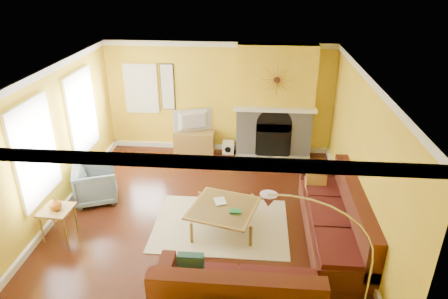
# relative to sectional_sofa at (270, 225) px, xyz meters

# --- Properties ---
(floor) EXTENTS (5.50, 6.00, 0.02)m
(floor) POSITION_rel_sectional_sofa_xyz_m (-1.20, 0.85, -0.46)
(floor) COLOR #512111
(floor) RESTS_ON ground
(ceiling) EXTENTS (5.50, 6.00, 0.02)m
(ceiling) POSITION_rel_sectional_sofa_xyz_m (-1.20, 0.85, 2.26)
(ceiling) COLOR white
(ceiling) RESTS_ON ground
(wall_back) EXTENTS (5.50, 0.02, 2.70)m
(wall_back) POSITION_rel_sectional_sofa_xyz_m (-1.20, 3.86, 0.90)
(wall_back) COLOR yellow
(wall_back) RESTS_ON ground
(wall_front) EXTENTS (5.50, 0.02, 2.70)m
(wall_front) POSITION_rel_sectional_sofa_xyz_m (-1.20, -2.16, 0.90)
(wall_front) COLOR yellow
(wall_front) RESTS_ON ground
(wall_left) EXTENTS (0.02, 6.00, 2.70)m
(wall_left) POSITION_rel_sectional_sofa_xyz_m (-3.96, 0.85, 0.90)
(wall_left) COLOR yellow
(wall_left) RESTS_ON ground
(wall_right) EXTENTS (0.02, 6.00, 2.70)m
(wall_right) POSITION_rel_sectional_sofa_xyz_m (1.56, 0.85, 0.90)
(wall_right) COLOR yellow
(wall_right) RESTS_ON ground
(baseboard) EXTENTS (5.50, 6.00, 0.12)m
(baseboard) POSITION_rel_sectional_sofa_xyz_m (-1.20, 0.85, -0.39)
(baseboard) COLOR white
(baseboard) RESTS_ON floor
(crown_molding) EXTENTS (5.50, 6.00, 0.12)m
(crown_molding) POSITION_rel_sectional_sofa_xyz_m (-1.20, 0.85, 2.19)
(crown_molding) COLOR white
(crown_molding) RESTS_ON ceiling
(window_left_near) EXTENTS (0.06, 1.22, 1.72)m
(window_left_near) POSITION_rel_sectional_sofa_xyz_m (-3.92, 2.15, 1.05)
(window_left_near) COLOR white
(window_left_near) RESTS_ON wall_left
(window_left_far) EXTENTS (0.06, 1.22, 1.72)m
(window_left_far) POSITION_rel_sectional_sofa_xyz_m (-3.92, 0.25, 1.05)
(window_left_far) COLOR white
(window_left_far) RESTS_ON wall_left
(window_back) EXTENTS (0.82, 0.06, 1.22)m
(window_back) POSITION_rel_sectional_sofa_xyz_m (-3.10, 3.81, 1.10)
(window_back) COLOR white
(window_back) RESTS_ON wall_back
(wall_art) EXTENTS (0.34, 0.04, 1.14)m
(wall_art) POSITION_rel_sectional_sofa_xyz_m (-2.45, 3.82, 1.15)
(wall_art) COLOR white
(wall_art) RESTS_ON wall_back
(fireplace) EXTENTS (1.80, 0.40, 2.70)m
(fireplace) POSITION_rel_sectional_sofa_xyz_m (0.15, 3.65, 0.90)
(fireplace) COLOR #9E9B95
(fireplace) RESTS_ON floor
(mantel) EXTENTS (1.92, 0.22, 0.08)m
(mantel) POSITION_rel_sectional_sofa_xyz_m (0.15, 3.41, 0.80)
(mantel) COLOR white
(mantel) RESTS_ON fireplace
(hearth) EXTENTS (1.80, 0.70, 0.06)m
(hearth) POSITION_rel_sectional_sofa_xyz_m (0.15, 3.10, -0.42)
(hearth) COLOR #9E9B95
(hearth) RESTS_ON floor
(sunburst) EXTENTS (0.70, 0.04, 0.70)m
(sunburst) POSITION_rel_sectional_sofa_xyz_m (0.15, 3.42, 1.50)
(sunburst) COLOR olive
(sunburst) RESTS_ON fireplace
(rug) EXTENTS (2.40, 1.80, 0.02)m
(rug) POSITION_rel_sectional_sofa_xyz_m (-0.85, 0.55, -0.44)
(rug) COLOR beige
(rug) RESTS_ON floor
(sectional_sofa) EXTENTS (3.10, 3.70, 0.90)m
(sectional_sofa) POSITION_rel_sectional_sofa_xyz_m (0.00, 0.00, 0.00)
(sectional_sofa) COLOR #54241B
(sectional_sofa) RESTS_ON floor
(coffee_table) EXTENTS (1.35, 1.35, 0.44)m
(coffee_table) POSITION_rel_sectional_sofa_xyz_m (-0.80, 0.50, -0.23)
(coffee_table) COLOR white
(coffee_table) RESTS_ON floor
(media_console) EXTENTS (0.99, 0.44, 0.54)m
(media_console) POSITION_rel_sectional_sofa_xyz_m (-1.80, 3.60, -0.18)
(media_console) COLOR olive
(media_console) RESTS_ON floor
(tv) EXTENTS (0.94, 0.48, 0.56)m
(tv) POSITION_rel_sectional_sofa_xyz_m (-1.80, 3.60, 0.37)
(tv) COLOR black
(tv) RESTS_ON media_console
(subwoofer) EXTENTS (0.29, 0.29, 0.29)m
(subwoofer) POSITION_rel_sectional_sofa_xyz_m (-0.95, 3.63, -0.31)
(subwoofer) COLOR white
(subwoofer) RESTS_ON floor
(armchair) EXTENTS (1.04, 1.03, 0.74)m
(armchair) POSITION_rel_sectional_sofa_xyz_m (-3.40, 1.20, -0.08)
(armchair) COLOR gray
(armchair) RESTS_ON floor
(side_table) EXTENTS (0.53, 0.53, 0.56)m
(side_table) POSITION_rel_sectional_sofa_xyz_m (-3.60, 0.00, -0.17)
(side_table) COLOR olive
(side_table) RESTS_ON floor
(vase) EXTENTS (0.28, 0.28, 0.23)m
(vase) POSITION_rel_sectional_sofa_xyz_m (-3.60, 0.00, 0.22)
(vase) COLOR #C7721A
(vase) RESTS_ON side_table
(book) EXTENTS (0.27, 0.31, 0.03)m
(book) POSITION_rel_sectional_sofa_xyz_m (-0.97, 0.61, -0.00)
(book) COLOR white
(book) RESTS_ON coffee_table
(arc_lamp) EXTENTS (1.32, 0.36, 2.06)m
(arc_lamp) POSITION_rel_sectional_sofa_xyz_m (0.54, -1.70, 0.58)
(arc_lamp) COLOR silver
(arc_lamp) RESTS_ON floor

